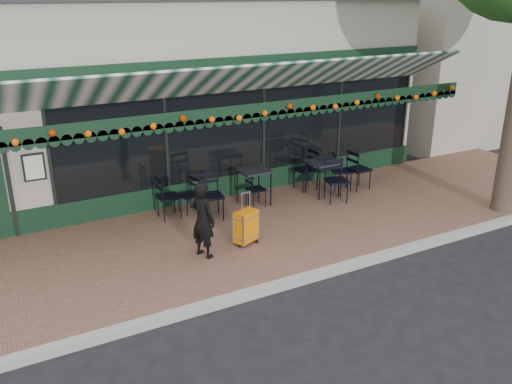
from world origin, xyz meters
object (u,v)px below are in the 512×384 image
chair_b_right (256,190)px  chair_solo (169,197)px  chair_b_front (211,196)px  cafe_table_b (254,173)px  woman (203,220)px  chair_a_extra (359,170)px  cafe_table_a (323,164)px  chair_a_left (306,170)px  chair_a_front (336,181)px  suitcase (246,227)px  chair_a_right (342,171)px  chair_b_left (189,195)px

chair_b_right → chair_solo: chair_solo is taller
chair_b_front → chair_solo: chair_b_front is taller
chair_b_front → cafe_table_b: bearing=23.9°
cafe_table_b → chair_solo: size_ratio=0.90×
woman → chair_a_extra: bearing=-95.9°
cafe_table_a → chair_solo: (-3.66, 0.41, -0.28)m
chair_a_left → chair_solo: 3.51m
chair_a_front → chair_b_front: chair_b_front is taller
cafe_table_b → chair_a_front: size_ratio=0.85×
woman → suitcase: bearing=-108.3°
cafe_table_b → chair_a_right: 2.34m
chair_a_front → chair_b_right: chair_a_front is taller
chair_a_front → chair_solo: (-3.68, 0.92, -0.03)m
chair_a_extra → chair_b_front: size_ratio=0.98×
woman → suitcase: (0.91, 0.08, -0.36)m
chair_a_right → chair_a_front: 0.81m
chair_b_left → chair_a_extra: bearing=68.7°
suitcase → chair_solo: bearing=90.8°
chair_a_front → chair_b_front: size_ratio=0.98×
suitcase → chair_a_left: bearing=13.7°
chair_b_left → chair_a_right: bearing=70.0°
suitcase → chair_solo: 2.09m
woman → chair_b_front: 1.75m
chair_b_front → chair_solo: (-0.77, 0.48, -0.04)m
chair_a_left → chair_b_right: 1.63m
chair_b_front → chair_solo: 0.90m
chair_a_extra → chair_b_left: size_ratio=1.26×
chair_a_right → chair_a_front: chair_a_front is taller
chair_a_extra → chair_b_left: (-4.19, 0.57, -0.10)m
cafe_table_a → chair_a_right: size_ratio=0.89×
cafe_table_b → chair_b_right: cafe_table_b is taller
suitcase → cafe_table_b: 2.10m
suitcase → chair_a_extra: size_ratio=1.07×
woman → chair_b_left: (0.54, 2.07, -0.32)m
chair_solo → chair_a_front: bearing=-104.4°
chair_a_left → chair_a_extra: 1.29m
chair_a_extra → chair_b_right: bearing=85.3°
woman → cafe_table_b: 2.72m
chair_a_left → chair_a_right: chair_a_left is taller
chair_a_right → chair_a_extra: (0.41, -0.14, 0.02)m
suitcase → chair_b_right: size_ratio=1.33×
cafe_table_a → chair_a_left: (-0.15, 0.48, -0.26)m
cafe_table_a → chair_b_right: bearing=176.8°
cafe_table_a → chair_b_front: size_ratio=0.83×
chair_a_left → chair_b_front: chair_b_front is taller
chair_a_right → chair_a_extra: size_ratio=0.95×
cafe_table_b → chair_b_left: size_ratio=1.06×
woman → suitcase: 0.98m
cafe_table_a → chair_b_front: (-2.90, -0.07, -0.25)m
chair_a_front → chair_solo: bearing=-177.9°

